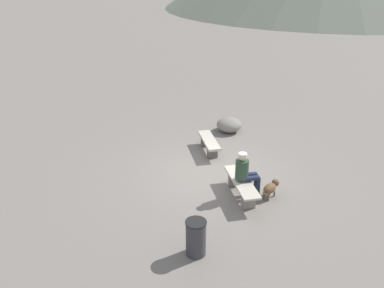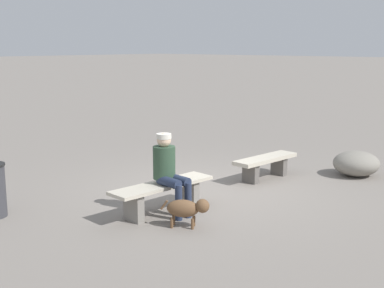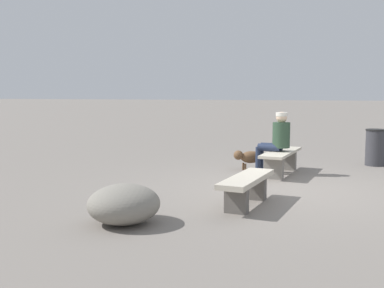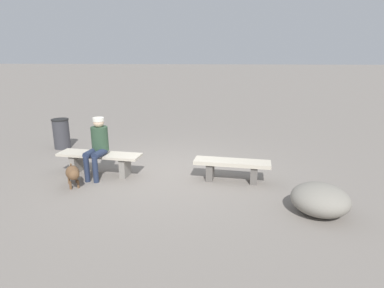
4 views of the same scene
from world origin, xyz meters
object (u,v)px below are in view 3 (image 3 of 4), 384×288
(bench_left, at_px, (247,185))
(dog, at_px, (249,157))
(seated_person, at_px, (277,138))
(boulder, at_px, (124,204))
(bench_right, at_px, (281,158))
(trash_bin, at_px, (375,147))

(bench_left, xyz_separation_m, dog, (3.09, 0.68, -0.03))
(seated_person, bearing_deg, boulder, 170.01)
(bench_left, height_order, boulder, boulder)
(seated_person, distance_m, boulder, 4.42)
(bench_left, distance_m, boulder, 1.89)
(bench_right, height_order, boulder, boulder)
(boulder, bearing_deg, trash_bin, -27.22)
(boulder, bearing_deg, seated_person, -16.00)
(trash_bin, bearing_deg, seated_person, 134.39)
(bench_left, height_order, dog, bench_left)
(seated_person, height_order, trash_bin, seated_person)
(dog, bearing_deg, bench_right, 128.71)
(bench_right, bearing_deg, seated_person, 111.87)
(trash_bin, bearing_deg, dog, 122.09)
(seated_person, xyz_separation_m, trash_bin, (1.90, -1.94, -0.33))
(bench_right, bearing_deg, trash_bin, -39.75)
(bench_left, bearing_deg, dog, 17.17)
(bench_right, bearing_deg, bench_left, -176.32)
(seated_person, height_order, dog, seated_person)
(dog, xyz_separation_m, trash_bin, (1.61, -2.57, 0.13))
(bench_right, bearing_deg, dog, 75.83)
(dog, height_order, boulder, boulder)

